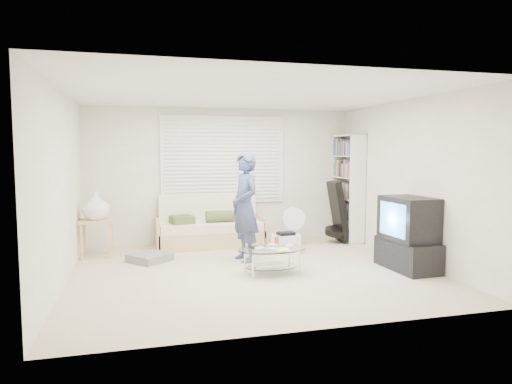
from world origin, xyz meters
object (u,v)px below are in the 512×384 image
object	(u,v)px
tv_unit	(408,235)
bookshelf	(347,188)
coffee_table	(272,253)
futon_sofa	(210,229)

from	to	relation	value
tv_unit	bookshelf	bearing A→B (deg)	86.80
tv_unit	coffee_table	world-z (taller)	tv_unit
bookshelf	futon_sofa	bearing A→B (deg)	177.62
bookshelf	tv_unit	bearing A→B (deg)	-93.20
futon_sofa	coffee_table	xyz separation A→B (m)	(0.54, -2.08, -0.01)
bookshelf	tv_unit	size ratio (longest dim) A/B	1.91
tv_unit	coffee_table	distance (m)	1.99
bookshelf	coffee_table	size ratio (longest dim) A/B	2.01
bookshelf	coffee_table	world-z (taller)	bookshelf
futon_sofa	tv_unit	bearing A→B (deg)	-43.10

